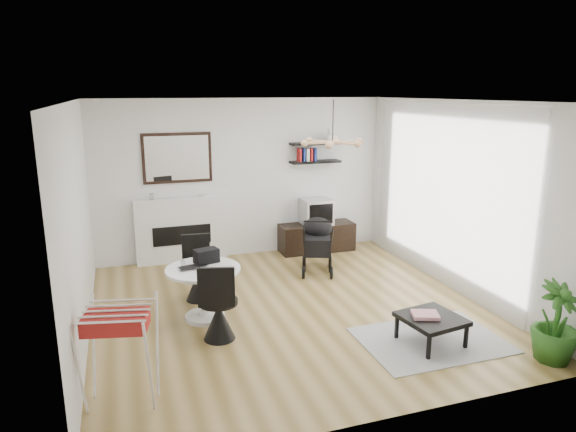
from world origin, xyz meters
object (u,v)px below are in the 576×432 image
object	(u,v)px
fireplace	(181,222)
drying_rack	(120,355)
crt_tv	(317,212)
coffee_table	(432,320)
tv_console	(317,237)
dining_table	(204,285)
potted_plant	(556,322)
stroller	(317,246)

from	to	relation	value
fireplace	drying_rack	size ratio (longest dim) A/B	2.28
crt_tv	coffee_table	distance (m)	3.70
tv_console	dining_table	xyz separation A→B (m)	(-2.39, -2.20, 0.20)
tv_console	drying_rack	bearing A→B (deg)	-132.00
coffee_table	tv_console	bearing A→B (deg)	89.17
crt_tv	drying_rack	distance (m)	5.09
tv_console	dining_table	world-z (taller)	dining_table
potted_plant	fireplace	bearing A→B (deg)	126.19
dining_table	drying_rack	world-z (taller)	drying_rack
fireplace	crt_tv	distance (m)	2.37
crt_tv	coffee_table	size ratio (longest dim) A/B	0.72
tv_console	crt_tv	distance (m)	0.48
fireplace	coffee_table	bearing A→B (deg)	-58.92
tv_console	potted_plant	bearing A→B (deg)	-77.50
crt_tv	drying_rack	bearing A→B (deg)	-131.93
dining_table	coffee_table	size ratio (longest dim) A/B	1.30
dining_table	potted_plant	bearing A→B (deg)	-33.23
crt_tv	tv_console	bearing A→B (deg)	16.77
crt_tv	drying_rack	size ratio (longest dim) A/B	0.54
coffee_table	potted_plant	bearing A→B (deg)	-35.35
fireplace	potted_plant	bearing A→B (deg)	-53.81
dining_table	stroller	xyz separation A→B (m)	(2.01, 1.20, -0.04)
drying_rack	stroller	world-z (taller)	drying_rack
tv_console	stroller	xyz separation A→B (m)	(-0.39, -1.01, 0.16)
tv_console	crt_tv	xyz separation A→B (m)	(-0.01, -0.00, 0.48)
fireplace	coffee_table	world-z (taller)	fireplace
fireplace	drying_rack	world-z (taller)	fireplace
drying_rack	coffee_table	world-z (taller)	drying_rack
crt_tv	coffee_table	xyz separation A→B (m)	(-0.04, -3.68, -0.43)
crt_tv	dining_table	xyz separation A→B (m)	(-2.38, -2.20, -0.28)
crt_tv	stroller	size ratio (longest dim) A/B	0.54
potted_plant	coffee_table	bearing A→B (deg)	144.65
dining_table	stroller	distance (m)	2.34
fireplace	crt_tv	size ratio (longest dim) A/B	4.18
fireplace	stroller	bearing A→B (deg)	-30.58
stroller	coffee_table	size ratio (longest dim) A/B	1.34
crt_tv	stroller	xyz separation A→B (m)	(-0.37, -1.00, -0.32)
tv_console	stroller	distance (m)	1.09
potted_plant	tv_console	bearing A→B (deg)	102.50
coffee_table	fireplace	bearing A→B (deg)	121.08
stroller	tv_console	bearing A→B (deg)	89.96
tv_console	stroller	size ratio (longest dim) A/B	1.39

